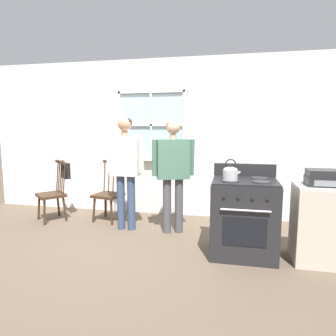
# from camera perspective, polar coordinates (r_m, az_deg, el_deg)

# --- Properties ---
(ground_plane) EXTENTS (16.00, 16.00, 0.00)m
(ground_plane) POSITION_cam_1_polar(r_m,az_deg,el_deg) (4.23, -6.70, -13.71)
(ground_plane) COLOR brown
(wall_back) EXTENTS (6.40, 0.16, 2.70)m
(wall_back) POSITION_cam_1_polar(r_m,az_deg,el_deg) (5.28, -1.92, 5.51)
(wall_back) COLOR white
(wall_back) RESTS_ON ground_plane
(chair_by_window) EXTENTS (0.58, 0.58, 0.99)m
(chair_by_window) POSITION_cam_1_polar(r_m,az_deg,el_deg) (5.33, -21.16, -4.69)
(chair_by_window) COLOR #3D2819
(chair_by_window) RESTS_ON ground_plane
(chair_near_wall) EXTENTS (0.49, 0.48, 0.99)m
(chair_near_wall) POSITION_cam_1_polar(r_m,az_deg,el_deg) (5.06, -11.21, -4.96)
(chair_near_wall) COLOR #3D2819
(chair_near_wall) RESTS_ON ground_plane
(person_elderly_left) EXTENTS (0.58, 0.23, 1.69)m
(person_elderly_left) POSITION_cam_1_polar(r_m,az_deg,el_deg) (4.48, -8.13, 1.17)
(person_elderly_left) COLOR #384766
(person_elderly_left) RESTS_ON ground_plane
(person_teen_center) EXTENTS (0.61, 0.35, 1.63)m
(person_teen_center) POSITION_cam_1_polar(r_m,az_deg,el_deg) (4.30, 0.98, 0.39)
(person_teen_center) COLOR #4C4C51
(person_teen_center) RESTS_ON ground_plane
(stove) EXTENTS (0.77, 0.68, 1.08)m
(stove) POSITION_cam_1_polar(r_m,az_deg,el_deg) (3.77, 14.23, -8.99)
(stove) COLOR #232326
(stove) RESTS_ON ground_plane
(kettle) EXTENTS (0.21, 0.17, 0.25)m
(kettle) POSITION_cam_1_polar(r_m,az_deg,el_deg) (3.52, 11.81, -0.91)
(kettle) COLOR #B7B7BC
(kettle) RESTS_ON stove
(potted_plant) EXTENTS (0.14, 0.14, 0.25)m
(potted_plant) POSITION_cam_1_polar(r_m,az_deg,el_deg) (5.31, -5.94, 2.69)
(potted_plant) COLOR beige
(potted_plant) RESTS_ON wall_back
(handbag) EXTENTS (0.25, 0.25, 0.31)m
(handbag) POSITION_cam_1_polar(r_m,az_deg,el_deg) (5.33, -18.95, -0.41)
(handbag) COLOR black
(handbag) RESTS_ON chair_by_window
(side_counter) EXTENTS (0.55, 0.50, 0.90)m
(side_counter) POSITION_cam_1_polar(r_m,az_deg,el_deg) (3.87, 26.79, -9.51)
(side_counter) COLOR beige
(side_counter) RESTS_ON ground_plane
(stereo) EXTENTS (0.34, 0.29, 0.18)m
(stereo) POSITION_cam_1_polar(r_m,az_deg,el_deg) (3.74, 27.38, -1.69)
(stereo) COLOR #232326
(stereo) RESTS_ON side_counter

